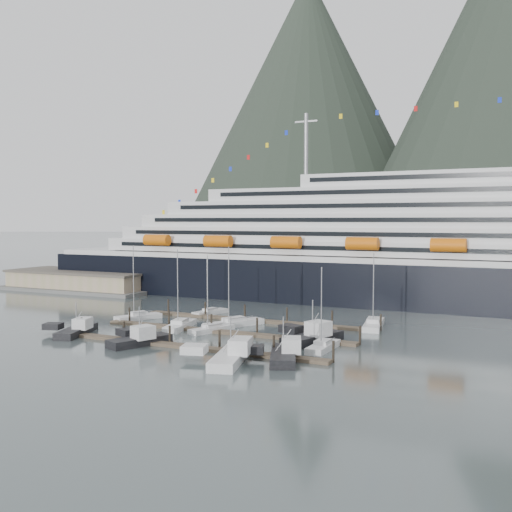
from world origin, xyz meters
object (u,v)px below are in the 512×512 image
at_px(warehouse, 82,282).
at_px(sailboat_a, 138,317).
at_px(cruise_ship, 472,254).
at_px(sailboat_g, 374,325).
at_px(trawler_a, 76,330).
at_px(trawler_c, 230,355).
at_px(trawler_b, 139,339).
at_px(trawler_d, 282,354).
at_px(sailboat_b, 212,330).
at_px(trawler_e, 312,337).
at_px(sailboat_h, 323,347).
at_px(sailboat_c, 180,326).
at_px(sailboat_d, 234,324).
at_px(sailboat_e, 210,313).

xyz_separation_m(warehouse, sailboat_a, (45.00, -33.89, -1.80)).
xyz_separation_m(cruise_ship, sailboat_g, (-13.06, -34.95, -11.60)).
distance_m(trawler_a, trawler_c, 33.52).
distance_m(warehouse, trawler_c, 96.41).
bearing_deg(trawler_b, trawler_d, -68.22).
xyz_separation_m(sailboat_b, trawler_c, (13.38, -18.03, 0.48)).
height_order(cruise_ship, trawler_c, cruise_ship).
bearing_deg(trawler_e, trawler_b, 137.58).
bearing_deg(sailboat_h, cruise_ship, -14.52).
xyz_separation_m(cruise_ship, sailboat_c, (-44.31, -51.32, -11.60)).
xyz_separation_m(cruise_ship, sailboat_d, (-36.56, -45.04, -11.60)).
height_order(sailboat_d, sailboat_h, sailboat_d).
bearing_deg(trawler_d, sailboat_h, -40.50).
bearing_deg(trawler_b, sailboat_h, -50.40).
bearing_deg(trawler_e, warehouse, 82.73).
relative_size(sailboat_d, sailboat_e, 1.25).
bearing_deg(sailboat_h, trawler_d, 162.08).
bearing_deg(trawler_c, trawler_b, 62.87).
height_order(cruise_ship, sailboat_g, cruise_ship).
bearing_deg(trawler_b, cruise_ship, -11.58).
relative_size(sailboat_b, trawler_c, 0.99).
xyz_separation_m(sailboat_h, trawler_c, (-9.15, -12.75, 0.47)).
bearing_deg(sailboat_b, trawler_c, -125.59).
height_order(sailboat_g, trawler_a, sailboat_g).
bearing_deg(sailboat_e, warehouse, 82.94).
relative_size(sailboat_b, sailboat_d, 0.92).
xyz_separation_m(warehouse, trawler_b, (59.81, -53.22, -1.38)).
height_order(sailboat_a, sailboat_b, sailboat_a).
bearing_deg(trawler_c, sailboat_c, 31.66).
relative_size(sailboat_h, trawler_b, 1.20).
distance_m(cruise_ship, warehouse, 103.31).
relative_size(warehouse, sailboat_g, 3.24).
height_order(sailboat_e, trawler_b, sailboat_e).
relative_size(cruise_ship, trawler_a, 18.10).
xyz_separation_m(warehouse, trawler_d, (84.18, -52.86, -1.37)).
xyz_separation_m(warehouse, sailboat_b, (64.54, -38.74, -1.83)).
distance_m(sailboat_e, trawler_e, 34.18).
height_order(warehouse, sailboat_g, sailboat_g).
bearing_deg(sailboat_b, sailboat_h, -85.35).
relative_size(sailboat_e, sailboat_h, 0.94).
relative_size(warehouse, sailboat_d, 3.01).
xyz_separation_m(sailboat_a, sailboat_c, (12.72, -4.48, 0.00)).
distance_m(cruise_ship, sailboat_a, 74.70).
bearing_deg(trawler_b, trawler_c, -80.15).
bearing_deg(sailboat_d, trawler_d, -111.12).
bearing_deg(cruise_ship, trawler_a, -131.73).
distance_m(sailboat_g, trawler_e, 18.55).
relative_size(trawler_b, trawler_d, 0.92).
xyz_separation_m(sailboat_e, sailboat_g, (34.52, -0.00, 0.04)).
bearing_deg(trawler_a, sailboat_a, -18.35).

